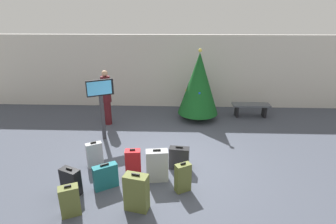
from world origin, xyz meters
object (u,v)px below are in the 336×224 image
object	(u,v)px
traveller_0	(107,96)
suitcase_1	(71,182)
suitcase_7	(183,178)
holiday_tree	(199,84)
waiting_bench	(251,107)
suitcase_2	(70,201)
flight_info_kiosk	(101,99)
suitcase_5	(136,192)
suitcase_4	(133,164)
suitcase_8	(157,166)
suitcase_6	(95,155)
suitcase_0	(106,176)
suitcase_3	(179,158)

from	to	relation	value
traveller_0	suitcase_1	bearing A→B (deg)	-87.67
suitcase_1	suitcase_7	size ratio (longest dim) A/B	0.91
holiday_tree	waiting_bench	xyz separation A→B (m)	(1.95, 0.31, -0.95)
traveller_0	suitcase_2	size ratio (longest dim) A/B	2.85
flight_info_kiosk	suitcase_7	distance (m)	3.50
suitcase_1	suitcase_5	bearing A→B (deg)	-15.97
traveller_0	suitcase_7	xyz separation A→B (m)	(2.49, -3.54, -0.67)
suitcase_4	suitcase_8	distance (m)	0.57
suitcase_1	suitcase_6	world-z (taller)	suitcase_6
traveller_0	suitcase_8	world-z (taller)	traveller_0
traveller_0	suitcase_6	size ratio (longest dim) A/B	2.74
suitcase_0	suitcase_2	size ratio (longest dim) A/B	0.91
traveller_0	suitcase_0	xyz separation A→B (m)	(0.82, -3.49, -0.72)
suitcase_4	suitcase_5	world-z (taller)	suitcase_5
suitcase_1	suitcase_8	xyz separation A→B (m)	(1.76, 0.55, 0.08)
traveller_0	suitcase_5	world-z (taller)	traveller_0
flight_info_kiosk	suitcase_7	size ratio (longest dim) A/B	2.67
suitcase_4	suitcase_7	world-z (taller)	suitcase_4
suitcase_3	suitcase_4	distance (m)	1.13
waiting_bench	suitcase_8	bearing A→B (deg)	-127.50
suitcase_0	suitcase_2	xyz separation A→B (m)	(-0.45, -0.84, 0.03)
waiting_bench	flight_info_kiosk	bearing A→B (deg)	-157.74
waiting_bench	suitcase_7	xyz separation A→B (m)	(-2.54, -4.43, -0.03)
waiting_bench	suitcase_3	world-z (taller)	suitcase_3
suitcase_1	suitcase_6	bearing A→B (deg)	80.12
traveller_0	suitcase_5	bearing A→B (deg)	-68.95
suitcase_0	suitcase_4	xyz separation A→B (m)	(0.53, 0.43, 0.07)
flight_info_kiosk	suitcase_2	size ratio (longest dim) A/B	2.80
holiday_tree	suitcase_7	distance (m)	4.28
suitcase_8	suitcase_6	bearing A→B (deg)	162.11
holiday_tree	suitcase_6	distance (m)	4.36
traveller_0	suitcase_2	world-z (taller)	traveller_0
traveller_0	holiday_tree	bearing A→B (deg)	10.71
flight_info_kiosk	suitcase_4	xyz separation A→B (m)	(1.21, -1.95, -0.90)
waiting_bench	suitcase_2	bearing A→B (deg)	-131.73
flight_info_kiosk	suitcase_1	xyz separation A→B (m)	(0.01, -2.61, -0.95)
holiday_tree	suitcase_4	xyz separation A→B (m)	(-1.72, -3.64, -0.96)
suitcase_1	suitcase_6	size ratio (longest dim) A/B	0.92
suitcase_0	suitcase_1	world-z (taller)	suitcase_1
suitcase_0	holiday_tree	bearing A→B (deg)	61.02
traveller_0	suitcase_8	xyz separation A→B (m)	(1.91, -3.17, -0.62)
holiday_tree	suitcase_2	xyz separation A→B (m)	(-2.70, -4.91, -1.00)
suitcase_7	flight_info_kiosk	bearing A→B (deg)	133.95
waiting_bench	holiday_tree	bearing A→B (deg)	-171.04
holiday_tree	waiting_bench	world-z (taller)	holiday_tree
holiday_tree	suitcase_1	size ratio (longest dim) A/B	3.98
traveller_0	suitcase_5	distance (m)	4.47
traveller_0	suitcase_5	size ratio (longest dim) A/B	2.33
suitcase_2	suitcase_5	bearing A→B (deg)	9.29
suitcase_2	suitcase_3	world-z (taller)	suitcase_2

